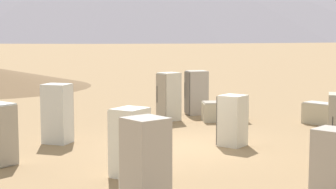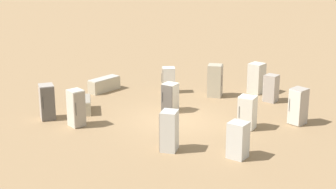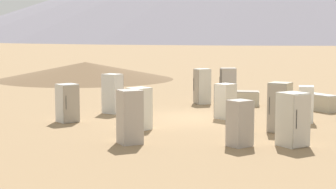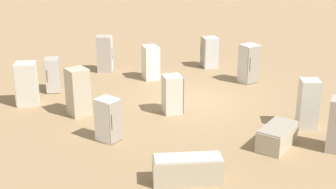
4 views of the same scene
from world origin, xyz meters
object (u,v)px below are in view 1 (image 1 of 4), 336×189
(discarded_fridge_1, at_px, (332,167))
(discarded_fridge_6, at_px, (130,142))
(discarded_fridge_0, at_px, (232,121))
(discarded_fridge_11, at_px, (196,93))
(discarded_fridge_3, at_px, (58,114))
(discarded_fridge_10, at_px, (145,165))
(discarded_fridge_5, at_px, (225,111))
(discarded_fridge_4, at_px, (169,97))
(discarded_fridge_2, at_px, (330,115))

(discarded_fridge_1, height_order, discarded_fridge_6, discarded_fridge_6)
(discarded_fridge_0, xyz_separation_m, discarded_fridge_11, (0.59, 5.84, 0.12))
(discarded_fridge_11, bearing_deg, discarded_fridge_6, 152.90)
(discarded_fridge_11, bearing_deg, discarded_fridge_0, 171.62)
(discarded_fridge_0, distance_m, discarded_fridge_6, 4.18)
(discarded_fridge_3, relative_size, discarded_fridge_6, 1.12)
(discarded_fridge_10, bearing_deg, discarded_fridge_6, 60.34)
(discarded_fridge_3, height_order, discarded_fridge_5, discarded_fridge_3)
(discarded_fridge_3, relative_size, discarded_fridge_4, 0.99)
(discarded_fridge_10, distance_m, discarded_fridge_11, 11.62)
(discarded_fridge_4, bearing_deg, discarded_fridge_10, 142.33)
(discarded_fridge_2, distance_m, discarded_fridge_10, 10.79)
(discarded_fridge_4, relative_size, discarded_fridge_6, 1.13)
(discarded_fridge_1, distance_m, discarded_fridge_11, 11.28)
(discarded_fridge_5, height_order, discarded_fridge_6, discarded_fridge_6)
(discarded_fridge_6, height_order, discarded_fridge_10, discarded_fridge_10)
(discarded_fridge_0, xyz_separation_m, discarded_fridge_4, (-0.75, 4.66, 0.14))
(discarded_fridge_4, relative_size, discarded_fridge_10, 1.01)
(discarded_fridge_4, bearing_deg, discarded_fridge_5, -128.73)
(discarded_fridge_3, xyz_separation_m, discarded_fridge_10, (1.33, -6.54, 0.00))
(discarded_fridge_6, bearing_deg, discarded_fridge_10, -138.13)
(discarded_fridge_2, distance_m, discarded_fridge_4, 5.54)
(discarded_fridge_2, bearing_deg, discarded_fridge_1, -149.78)
(discarded_fridge_2, bearing_deg, discarded_fridge_11, 106.64)
(discarded_fridge_5, xyz_separation_m, discarded_fridge_11, (-0.55, 1.72, 0.49))
(discarded_fridge_0, distance_m, discarded_fridge_4, 4.72)
(discarded_fridge_1, xyz_separation_m, discarded_fridge_5, (1.12, 9.54, -0.37))
(discarded_fridge_3, height_order, discarded_fridge_11, discarded_fridge_3)
(discarded_fridge_5, xyz_separation_m, discarded_fridge_10, (-4.50, -9.20, 0.50))
(discarded_fridge_2, height_order, discarded_fridge_5, discarded_fridge_2)
(discarded_fridge_3, height_order, discarded_fridge_4, discarded_fridge_4)
(discarded_fridge_1, bearing_deg, discarded_fridge_0, 143.89)
(discarded_fridge_5, bearing_deg, discarded_fridge_6, -24.95)
(discarded_fridge_4, xyz_separation_m, discarded_fridge_6, (-2.50, -7.27, -0.10))
(discarded_fridge_3, distance_m, discarded_fridge_11, 6.86)
(discarded_fridge_5, distance_m, discarded_fridge_10, 10.26)
(discarded_fridge_0, bearing_deg, discarded_fridge_10, -165.03)
(discarded_fridge_0, relative_size, discarded_fridge_3, 0.84)
(discarded_fridge_4, height_order, discarded_fridge_11, discarded_fridge_4)
(discarded_fridge_0, distance_m, discarded_fridge_1, 5.43)
(discarded_fridge_1, relative_size, discarded_fridge_11, 0.85)
(discarded_fridge_5, distance_m, discarded_fridge_6, 8.05)
(discarded_fridge_2, height_order, discarded_fridge_4, discarded_fridge_4)
(discarded_fridge_1, bearing_deg, discarded_fridge_11, 140.77)
(discarded_fridge_6, distance_m, discarded_fridge_11, 9.28)
(discarded_fridge_5, height_order, discarded_fridge_10, discarded_fridge_10)
(discarded_fridge_10, bearing_deg, discarded_fridge_4, 47.79)
(discarded_fridge_5, relative_size, discarded_fridge_11, 0.99)
(discarded_fridge_0, relative_size, discarded_fridge_11, 0.85)
(discarded_fridge_10, bearing_deg, discarded_fridge_3, 74.22)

